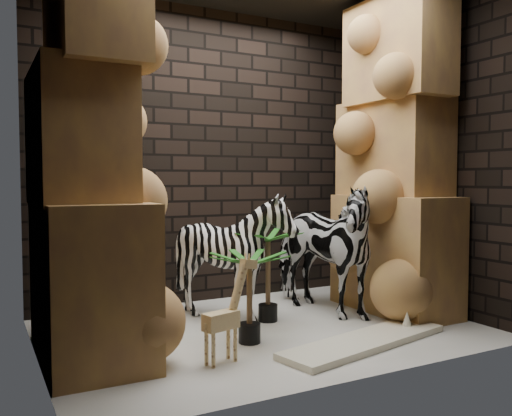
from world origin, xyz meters
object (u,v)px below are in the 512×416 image
zebra_right (318,238)px  palm_back (249,297)px  giraffe_toy (221,309)px  surfboard (365,341)px  zebra_left (233,263)px  palm_front (268,275)px

zebra_right → palm_back: zebra_right is taller
giraffe_toy → surfboard: 1.20m
surfboard → zebra_right: bearing=64.7°
zebra_left → surfboard: size_ratio=0.74×
zebra_right → palm_front: (-0.55, -0.02, -0.30)m
giraffe_toy → surfboard: giraffe_toy is taller
palm_front → zebra_left: bearing=151.1°
giraffe_toy → palm_front: bearing=29.1°
zebra_right → giraffe_toy: bearing=-158.5°
zebra_right → giraffe_toy: zebra_right is taller
zebra_left → palm_front: 0.33m
giraffe_toy → palm_front: palm_front is taller
zebra_right → zebra_left: bearing=161.5°
giraffe_toy → palm_front: 1.14m
palm_back → palm_front: bearing=48.1°
zebra_right → zebra_left: 0.86m
zebra_left → giraffe_toy: size_ratio=1.52×
giraffe_toy → palm_back: 0.50m
zebra_right → palm_back: size_ratio=2.01×
giraffe_toy → zebra_right: bearing=15.7°
zebra_left → giraffe_toy: 1.10m
giraffe_toy → surfboard: (1.14, -0.14, -0.35)m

